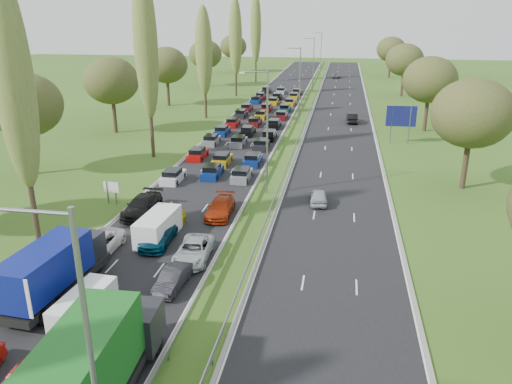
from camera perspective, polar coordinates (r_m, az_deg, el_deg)
The scene contains 24 objects.
ground at distance 85.16m, azimuth 5.01°, elevation 8.18°, with size 260.00×260.00×0.00m, color #36531A.
near_carriageway at distance 88.39m, azimuth 0.75°, elevation 8.68°, with size 10.50×215.00×0.04m, color black.
far_carriageway at distance 87.33m, azimuth 9.62°, elevation 8.27°, with size 10.50×215.00×0.04m, color black.
central_reservation at distance 87.50m, azimuth 5.17°, elevation 8.85°, with size 2.36×215.00×0.32m.
lamp_columns at distance 82.21m, azimuth 5.01°, elevation 12.02°, with size 0.18×140.18×12.00m.
poplar_row at distance 75.08m, azimuth -8.30°, elevation 16.07°, with size 2.80×127.80×22.44m.
woodland_left at distance 74.37m, azimuth -17.34°, elevation 11.73°, with size 8.00×166.00×11.10m.
woodland_right at distance 71.58m, azimuth 20.25°, elevation 11.14°, with size 8.00×153.00×11.10m.
traffic_queue_fill at distance 83.36m, azimuth 0.20°, elevation 8.32°, with size 9.12×69.16×0.80m.
near_car_2 at distance 38.82m, azimuth -17.57°, elevation -5.73°, with size 2.45×5.31×1.47m, color silver.
near_car_3 at distance 45.24m, azimuth -12.91°, elevation -1.54°, with size 2.26×5.55×1.61m, color black.
near_car_7 at distance 39.37m, azimuth -11.07°, elevation -4.78°, with size 2.06×5.06×1.47m, color #042F44.
near_car_8 at distance 41.53m, azimuth -9.99°, elevation -3.37°, with size 1.76×4.37×1.49m, color #BCAD0C.
near_car_9 at distance 33.12m, azimuth -9.52°, elevation -9.78°, with size 1.37×3.94×1.30m, color black.
near_car_10 at distance 36.51m, azimuth -7.13°, elevation -6.63°, with size 2.33×5.05×1.40m, color #AAB1B3.
near_car_11 at distance 44.00m, azimuth -4.08°, elevation -1.78°, with size 2.07×5.09×1.48m, color #932409.
far_car_0 at distance 47.13m, azimuth 7.17°, elevation -0.50°, with size 1.58×3.94×1.34m, color #A2A6AB.
far_car_1 at distance 84.11m, azimuth 10.91°, elevation 8.32°, with size 1.65×4.72×1.56m, color black.
far_car_2 at distance 145.62m, azimuth 9.16°, elevation 13.04°, with size 2.26×4.90×1.36m, color slate.
blue_lorry at distance 33.67m, azimuth -21.97°, elevation -8.11°, with size 2.43×8.73×3.69m.
white_van_front at distance 30.99m, azimuth -18.85°, elevation -12.23°, with size 1.84×4.68×1.88m.
white_van_rear at distance 40.14m, azimuth -11.00°, elevation -3.79°, with size 2.04×5.20×2.09m.
info_sign at distance 48.45m, azimuth -16.20°, elevation 0.27°, with size 1.50×0.20×2.10m.
direction_sign at distance 71.05m, azimuth 16.26°, elevation 8.13°, with size 4.00×0.19×5.20m.
Camera 1 is at (11.39, -3.21, 16.78)m, focal length 35.00 mm.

